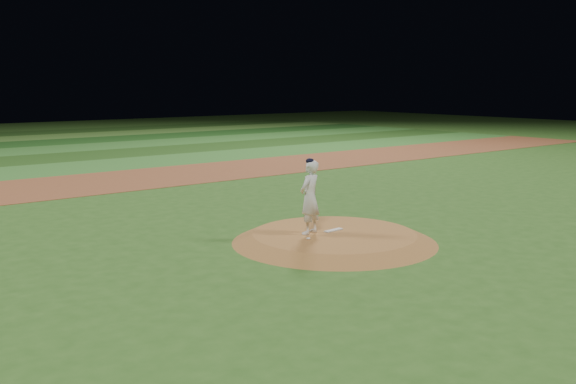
# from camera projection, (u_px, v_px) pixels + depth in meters

# --- Properties ---
(ground) EXTENTS (120.00, 120.00, 0.00)m
(ground) POSITION_uv_depth(u_px,v_px,m) (334.00, 242.00, 17.24)
(ground) COLOR #2D5A1D
(ground) RESTS_ON ground
(infield_dirt_band) EXTENTS (70.00, 6.00, 0.02)m
(infield_dirt_band) POSITION_uv_depth(u_px,v_px,m) (118.00, 181.00, 28.06)
(infield_dirt_band) COLOR brown
(infield_dirt_band) RESTS_ON ground
(outfield_stripe_0) EXTENTS (70.00, 5.00, 0.02)m
(outfield_stripe_0) POSITION_uv_depth(u_px,v_px,m) (73.00, 168.00, 32.31)
(outfield_stripe_0) COLOR #34742A
(outfield_stripe_0) RESTS_ON ground
(outfield_stripe_1) EXTENTS (70.00, 5.00, 0.02)m
(outfield_stripe_1) POSITION_uv_depth(u_px,v_px,m) (41.00, 159.00, 36.17)
(outfield_stripe_1) COLOR #224B18
(outfield_stripe_1) RESTS_ON ground
(outfield_stripe_2) EXTENTS (70.00, 5.00, 0.02)m
(outfield_stripe_2) POSITION_uv_depth(u_px,v_px,m) (15.00, 152.00, 40.04)
(outfield_stripe_2) COLOR #327129
(outfield_stripe_2) RESTS_ON ground
(pitchers_mound) EXTENTS (5.50, 5.50, 0.25)m
(pitchers_mound) POSITION_uv_depth(u_px,v_px,m) (334.00, 237.00, 17.22)
(pitchers_mound) COLOR #9E6631
(pitchers_mound) RESTS_ON ground
(pitching_rubber) EXTENTS (0.62, 0.21, 0.03)m
(pitching_rubber) POSITION_uv_depth(u_px,v_px,m) (333.00, 230.00, 17.45)
(pitching_rubber) COLOR beige
(pitching_rubber) RESTS_ON pitchers_mound
(rosin_bag) EXTENTS (0.11, 0.11, 0.06)m
(rosin_bag) POSITION_uv_depth(u_px,v_px,m) (308.00, 238.00, 16.46)
(rosin_bag) COLOR white
(rosin_bag) RESTS_ON pitchers_mound
(pitcher_on_mound) EXTENTS (0.83, 0.68, 2.03)m
(pitcher_on_mound) POSITION_uv_depth(u_px,v_px,m) (310.00, 197.00, 16.97)
(pitcher_on_mound) COLOR white
(pitcher_on_mound) RESTS_ON pitchers_mound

